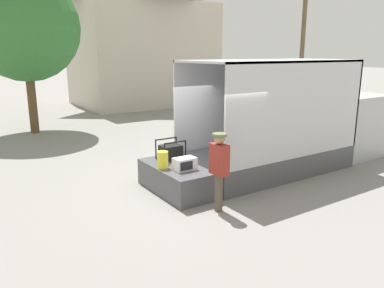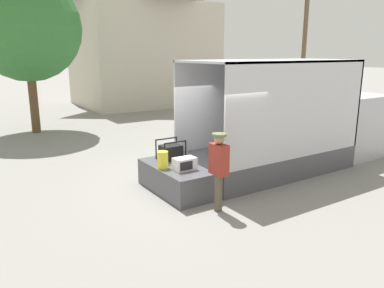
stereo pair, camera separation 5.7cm
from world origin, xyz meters
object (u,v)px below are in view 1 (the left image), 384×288
at_px(box_truck, 309,133).
at_px(portable_generator, 171,152).
at_px(utility_pole, 302,46).
at_px(orange_bucket, 163,160).
at_px(worker_person, 219,164).
at_px(microwave, 185,164).
at_px(street_tree, 25,27).

distance_m(box_truck, portable_generator, 4.73).
bearing_deg(utility_pole, portable_generator, -150.16).
relative_size(portable_generator, orange_bucket, 1.59).
xyz_separation_m(portable_generator, orange_bucket, (-0.57, -0.56, 0.01)).
bearing_deg(worker_person, microwave, 98.94).
bearing_deg(worker_person, utility_pole, 35.73).
height_order(worker_person, street_tree, street_tree).
bearing_deg(street_tree, worker_person, -81.35).
height_order(box_truck, street_tree, street_tree).
xyz_separation_m(portable_generator, utility_pole, (14.21, 8.15, 2.93)).
relative_size(portable_generator, street_tree, 0.10).
distance_m(portable_generator, worker_person, 2.10).
xyz_separation_m(worker_person, street_tree, (-1.68, 11.02, 3.33)).
distance_m(orange_bucket, utility_pole, 17.41).
bearing_deg(box_truck, orange_bucket, 179.84).
xyz_separation_m(box_truck, portable_generator, (-4.70, 0.58, -0.04)).
relative_size(box_truck, microwave, 13.77).
bearing_deg(box_truck, portable_generator, 173.01).
distance_m(box_truck, worker_person, 4.97).
xyz_separation_m(microwave, utility_pole, (14.42, 9.13, 2.98)).
bearing_deg(worker_person, orange_bucket, 109.45).
distance_m(box_truck, utility_pole, 13.23).
height_order(orange_bucket, utility_pole, utility_pole).
bearing_deg(street_tree, portable_generator, -79.19).
height_order(microwave, orange_bucket, orange_bucket).
xyz_separation_m(orange_bucket, worker_person, (0.54, -1.53, 0.19)).
relative_size(microwave, worker_person, 0.30).
xyz_separation_m(box_truck, street_tree, (-6.40, 9.51, 3.49)).
relative_size(microwave, street_tree, 0.08).
bearing_deg(box_truck, street_tree, 123.97).
bearing_deg(microwave, orange_bucket, 131.27).
bearing_deg(portable_generator, microwave, -101.78).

